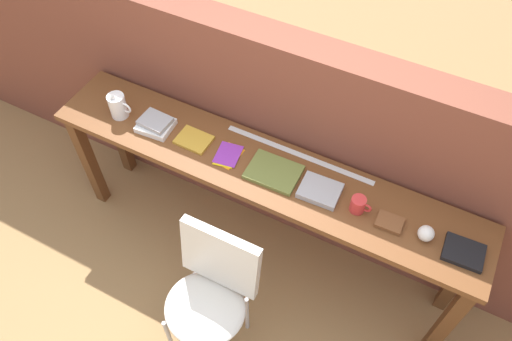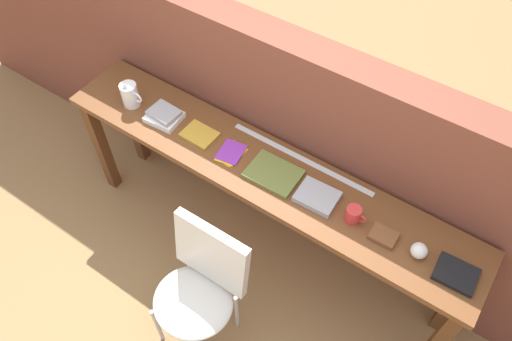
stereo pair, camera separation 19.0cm
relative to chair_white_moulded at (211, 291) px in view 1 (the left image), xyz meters
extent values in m
plane|color=#9E7547|center=(-0.02, 0.32, -0.53)|extent=(40.00, 40.00, 0.00)
cube|color=brown|center=(-0.02, 0.96, 0.22)|extent=(6.00, 0.20, 1.48)
cube|color=brown|center=(-0.02, 0.62, 0.33)|extent=(2.50, 0.44, 0.04)
cube|color=#5B341A|center=(-1.21, 0.46, -0.11)|extent=(0.07, 0.07, 0.84)
cube|color=#5B341A|center=(1.17, 0.46, -0.11)|extent=(0.07, 0.07, 0.84)
cube|color=#5B341A|center=(-1.21, 0.78, -0.11)|extent=(0.07, 0.07, 0.84)
cube|color=#5B341A|center=(1.17, 0.78, -0.11)|extent=(0.07, 0.07, 0.84)
ellipsoid|color=silver|center=(0.00, -0.07, -0.08)|extent=(0.44, 0.42, 0.08)
cube|color=silver|center=(0.00, 0.12, 0.16)|extent=(0.44, 0.11, 0.40)
cylinder|color=#B2B2B7|center=(-0.16, -0.23, -0.32)|extent=(0.02, 0.02, 0.41)
cylinder|color=#B2B2B7|center=(-0.17, 0.09, -0.32)|extent=(0.02, 0.02, 0.41)
cylinder|color=#B2B2B7|center=(0.16, 0.09, -0.32)|extent=(0.02, 0.02, 0.41)
cylinder|color=white|center=(-0.93, 0.58, 0.43)|extent=(0.10, 0.10, 0.15)
cone|color=white|center=(-0.93, 0.55, 0.52)|extent=(0.04, 0.03, 0.04)
torus|color=white|center=(-0.87, 0.58, 0.44)|extent=(0.07, 0.01, 0.07)
cube|color=white|center=(-0.68, 0.59, 0.37)|extent=(0.20, 0.18, 0.04)
cube|color=#9E9EA3|center=(-0.68, 0.60, 0.40)|extent=(0.18, 0.14, 0.03)
cube|color=gold|center=(-0.44, 0.61, 0.36)|extent=(0.19, 0.15, 0.02)
cube|color=orange|center=(-0.21, 0.60, 0.35)|extent=(0.12, 0.17, 0.00)
cube|color=yellow|center=(-0.22, 0.59, 0.36)|extent=(0.14, 0.16, 0.00)
cube|color=purple|center=(-0.22, 0.61, 0.36)|extent=(0.15, 0.18, 0.00)
cube|color=olive|center=(0.06, 0.61, 0.36)|extent=(0.28, 0.21, 0.02)
cube|color=#9E9EA3|center=(0.33, 0.61, 0.37)|extent=(0.21, 0.17, 0.03)
cylinder|color=red|center=(0.53, 0.60, 0.40)|extent=(0.08, 0.08, 0.09)
torus|color=red|center=(0.58, 0.60, 0.40)|extent=(0.06, 0.01, 0.06)
cube|color=brown|center=(0.71, 0.59, 0.37)|extent=(0.13, 0.10, 0.02)
sphere|color=silver|center=(0.88, 0.59, 0.39)|extent=(0.08, 0.08, 0.08)
cube|color=black|center=(1.07, 0.59, 0.37)|extent=(0.19, 0.16, 0.03)
cube|color=silver|center=(0.13, 0.79, 0.35)|extent=(0.87, 0.03, 0.00)
camera|label=1|loc=(0.72, -0.87, 2.47)|focal=35.00mm
camera|label=2|loc=(0.88, -0.77, 2.47)|focal=35.00mm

